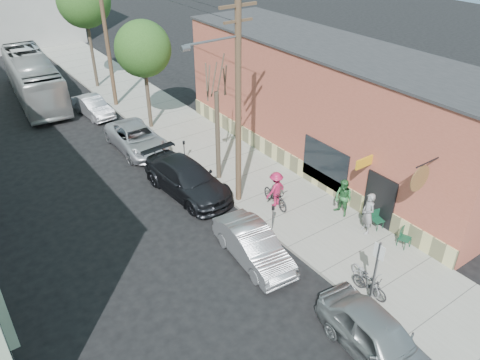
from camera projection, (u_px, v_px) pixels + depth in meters
ground at (251, 268)px, 19.18m from camera, size 120.00×120.00×0.00m
sidewalk at (199, 142)px, 28.91m from camera, size 4.50×58.00×0.15m
cafe_building at (329, 106)px, 25.43m from camera, size 6.60×20.20×6.61m
sign_post at (376, 268)px, 16.48m from camera, size 0.07×0.45×2.80m
parking_meter_near at (273, 214)px, 20.76m from camera, size 0.14×0.14×1.24m
parking_meter_far at (184, 148)px, 26.26m from camera, size 0.14×0.14×1.24m
utility_pole_near at (237, 99)px, 20.57m from camera, size 3.57×0.28×10.00m
utility_pole_far at (106, 31)px, 31.30m from camera, size 1.80×0.28×10.00m
tree_bare at (218, 137)px, 23.86m from camera, size 0.24×0.24×4.81m
tree_leafy_mid at (143, 49)px, 28.10m from camera, size 3.41×3.41×6.79m
tree_leafy_far at (84, 1)px, 34.01m from camera, size 3.90×3.90×8.40m
patio_chair_a at (378, 220)px, 21.04m from camera, size 0.60×0.60×0.88m
patio_chair_b at (405, 238)px, 19.91m from camera, size 0.63×0.63×0.88m
patron_grey at (368, 213)px, 20.52m from camera, size 0.69×0.84×1.98m
patron_green at (343, 198)px, 21.69m from camera, size 0.71×0.91×1.85m
cyclist at (276, 189)px, 22.39m from camera, size 1.24×0.82×1.80m
cyclist_bike at (275, 196)px, 22.59m from camera, size 0.87×1.98×1.01m
parked_bike_a at (370, 285)px, 17.47m from camera, size 0.54×1.58×0.93m
parked_bike_b at (366, 277)px, 17.83m from camera, size 1.03×1.85×0.92m
car_0 at (378, 338)px, 15.12m from camera, size 2.36×4.86×1.60m
car_1 at (253, 245)px, 19.27m from camera, size 1.94×4.55×1.46m
car_2 at (187, 179)px, 23.66m from camera, size 2.79×5.84×1.64m
car_3 at (137, 138)px, 27.85m from camera, size 2.52×5.29×1.46m
car_4 at (93, 107)px, 32.26m from camera, size 1.76×4.11×1.32m
bus at (33, 78)px, 34.42m from camera, size 3.80×11.86×3.25m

